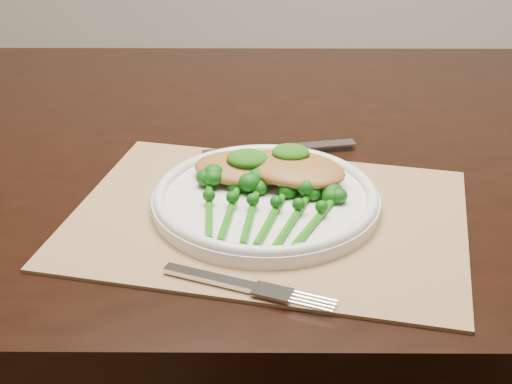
% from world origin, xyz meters
% --- Properties ---
extents(dining_table, '(1.73, 1.16, 0.75)m').
position_xyz_m(dining_table, '(-0.14, 0.08, 0.38)').
color(dining_table, black).
rests_on(dining_table, ground).
extents(placemat, '(0.46, 0.35, 0.00)m').
position_xyz_m(placemat, '(-0.11, -0.14, 0.75)').
color(placemat, '#9B764F').
rests_on(placemat, dining_table).
extents(dinner_plate, '(0.27, 0.27, 0.02)m').
position_xyz_m(dinner_plate, '(-0.12, -0.12, 0.77)').
color(dinner_plate, silver).
rests_on(dinner_plate, placemat).
extents(knife, '(0.20, 0.09, 0.01)m').
position_xyz_m(knife, '(-0.14, 0.03, 0.76)').
color(knife, silver).
rests_on(knife, placemat).
extents(fork, '(0.18, 0.05, 0.01)m').
position_xyz_m(fork, '(-0.10, -0.29, 0.76)').
color(fork, silver).
rests_on(fork, placemat).
extents(chicken_fillet_left, '(0.12, 0.09, 0.02)m').
position_xyz_m(chicken_fillet_left, '(-0.15, -0.08, 0.78)').
color(chicken_fillet_left, '#A0672E').
rests_on(chicken_fillet_left, dinner_plate).
extents(chicken_fillet_right, '(0.15, 0.12, 0.03)m').
position_xyz_m(chicken_fillet_right, '(-0.09, -0.08, 0.79)').
color(chicken_fillet_right, '#A0672E').
rests_on(chicken_fillet_right, dinner_plate).
extents(pesto_dollop_left, '(0.05, 0.04, 0.02)m').
position_xyz_m(pesto_dollop_left, '(-0.15, -0.08, 0.80)').
color(pesto_dollop_left, '#15460A').
rests_on(pesto_dollop_left, chicken_fillet_left).
extents(pesto_dollop_right, '(0.05, 0.04, 0.02)m').
position_xyz_m(pesto_dollop_right, '(-0.10, -0.07, 0.80)').
color(pesto_dollop_right, '#15460A').
rests_on(pesto_dollop_right, chicken_fillet_right).
extents(broccolini_bundle, '(0.14, 0.16, 0.04)m').
position_xyz_m(broccolini_bundle, '(-0.11, -0.17, 0.77)').
color(broccolini_bundle, '#1B6A0D').
rests_on(broccolini_bundle, dinner_plate).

